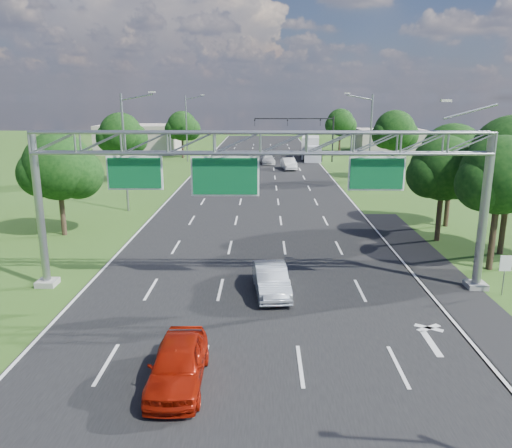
{
  "coord_description": "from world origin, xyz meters",
  "views": [
    {
      "loc": [
        0.43,
        -12.59,
        9.62
      ],
      "look_at": [
        0.03,
        12.51,
        3.27
      ],
      "focal_mm": 35.0,
      "sensor_mm": 36.0,
      "label": 1
    }
  ],
  "objects_px": {
    "traffic_signal": "(310,128)",
    "sign_gantry": "(262,155)",
    "red_coupe": "(178,364)",
    "silver_sedan": "(271,279)",
    "box_truck": "(311,149)",
    "regulatory_sign": "(505,267)"
  },
  "relations": [
    {
      "from": "regulatory_sign",
      "to": "silver_sedan",
      "type": "bearing_deg",
      "value": 179.47
    },
    {
      "from": "sign_gantry",
      "to": "box_truck",
      "type": "distance_m",
      "value": 57.23
    },
    {
      "from": "box_truck",
      "to": "red_coupe",
      "type": "bearing_deg",
      "value": -93.37
    },
    {
      "from": "silver_sedan",
      "to": "box_truck",
      "type": "relative_size",
      "value": 0.47
    },
    {
      "from": "sign_gantry",
      "to": "box_truck",
      "type": "height_order",
      "value": "sign_gantry"
    },
    {
      "from": "traffic_signal",
      "to": "box_truck",
      "type": "height_order",
      "value": "traffic_signal"
    },
    {
      "from": "box_truck",
      "to": "silver_sedan",
      "type": "bearing_deg",
      "value": -91.44
    },
    {
      "from": "traffic_signal",
      "to": "sign_gantry",
      "type": "bearing_deg",
      "value": -97.68
    },
    {
      "from": "traffic_signal",
      "to": "red_coupe",
      "type": "bearing_deg",
      "value": -99.11
    },
    {
      "from": "regulatory_sign",
      "to": "traffic_signal",
      "type": "bearing_deg",
      "value": 95.2
    },
    {
      "from": "red_coupe",
      "to": "box_truck",
      "type": "xyz_separation_m",
      "value": [
        10.5,
        65.71,
        0.91
      ]
    },
    {
      "from": "traffic_signal",
      "to": "silver_sedan",
      "type": "xyz_separation_m",
      "value": [
        -6.68,
        -53.91,
        -4.42
      ]
    },
    {
      "from": "traffic_signal",
      "to": "silver_sedan",
      "type": "height_order",
      "value": "traffic_signal"
    },
    {
      "from": "sign_gantry",
      "to": "traffic_signal",
      "type": "xyz_separation_m",
      "value": [
        7.15,
        53.0,
        -1.72
      ]
    },
    {
      "from": "traffic_signal",
      "to": "red_coupe",
      "type": "relative_size",
      "value": 2.66
    },
    {
      "from": "red_coupe",
      "to": "traffic_signal",
      "type": "bearing_deg",
      "value": 79.91
    },
    {
      "from": "regulatory_sign",
      "to": "traffic_signal",
      "type": "relative_size",
      "value": 0.17
    },
    {
      "from": "silver_sedan",
      "to": "sign_gantry",
      "type": "bearing_deg",
      "value": 111.25
    },
    {
      "from": "traffic_signal",
      "to": "box_truck",
      "type": "xyz_separation_m",
      "value": [
        0.52,
        3.48,
        -3.47
      ]
    },
    {
      "from": "traffic_signal",
      "to": "box_truck",
      "type": "distance_m",
      "value": 4.94
    },
    {
      "from": "regulatory_sign",
      "to": "silver_sedan",
      "type": "relative_size",
      "value": 0.47
    },
    {
      "from": "sign_gantry",
      "to": "silver_sedan",
      "type": "xyz_separation_m",
      "value": [
        0.47,
        -0.91,
        -6.15
      ]
    }
  ]
}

